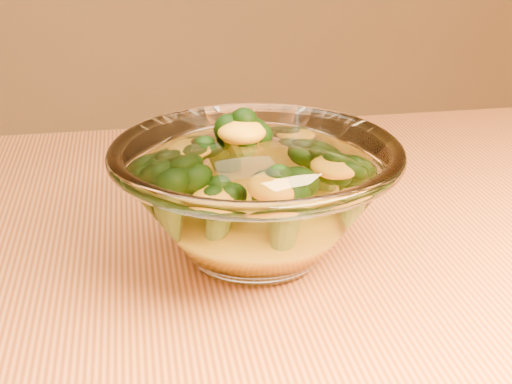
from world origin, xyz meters
TOP-DOWN VIEW (x-y plane):
  - glass_bowl at (-0.05, 0.06)m, footprint 0.22×0.22m
  - cheese_sauce at (-0.05, 0.06)m, footprint 0.11×0.11m
  - broccoli_heap at (-0.06, 0.07)m, footprint 0.16×0.14m

SIDE VIEW (x-z plane):
  - cheese_sauce at x=-0.05m, z-range 0.76..0.80m
  - glass_bowl at x=-0.05m, z-range 0.75..0.85m
  - broccoli_heap at x=-0.06m, z-range 0.78..0.86m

